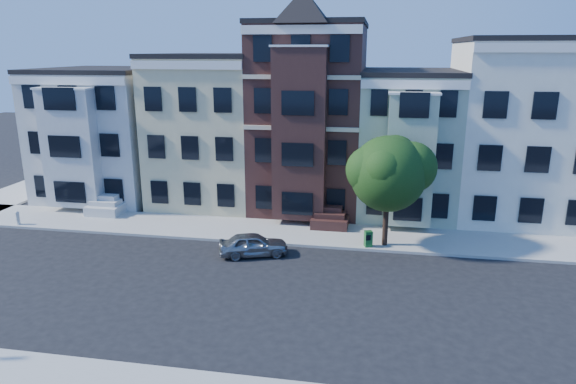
% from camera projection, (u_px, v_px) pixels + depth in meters
% --- Properties ---
extents(ground, '(120.00, 120.00, 0.00)m').
position_uv_depth(ground, '(266.00, 295.00, 22.80)').
color(ground, black).
extents(far_sidewalk, '(60.00, 4.00, 0.15)m').
position_uv_depth(far_sidewalk, '(295.00, 233.00, 30.37)').
color(far_sidewalk, '#9E9B93').
rests_on(far_sidewalk, ground).
extents(house_white, '(8.00, 9.00, 9.00)m').
position_uv_depth(house_white, '(109.00, 134.00, 37.87)').
color(house_white, beige).
rests_on(house_white, ground).
extents(house_yellow, '(7.00, 9.00, 10.00)m').
position_uv_depth(house_yellow, '(212.00, 131.00, 36.39)').
color(house_yellow, beige).
rests_on(house_yellow, ground).
extents(house_brown, '(7.00, 9.00, 12.00)m').
position_uv_depth(house_brown, '(310.00, 119.00, 34.95)').
color(house_brown, '#3B1E19').
rests_on(house_brown, ground).
extents(house_green, '(6.00, 9.00, 9.00)m').
position_uv_depth(house_green, '(406.00, 143.00, 34.27)').
color(house_green, '#9EAE91').
rests_on(house_green, ground).
extents(house_cream, '(8.00, 9.00, 11.00)m').
position_uv_depth(house_cream, '(519.00, 131.00, 32.83)').
color(house_cream, silver).
rests_on(house_cream, ground).
extents(street_tree, '(8.17, 8.17, 7.49)m').
position_uv_depth(street_tree, '(388.00, 179.00, 27.35)').
color(street_tree, '#244918').
rests_on(street_tree, far_sidewalk).
extents(parked_car, '(3.89, 2.54, 1.23)m').
position_uv_depth(parked_car, '(253.00, 244.00, 27.08)').
color(parked_car, gray).
rests_on(parked_car, ground).
extents(newspaper_box, '(0.49, 0.46, 0.88)m').
position_uv_depth(newspaper_box, '(368.00, 239.00, 27.97)').
color(newspaper_box, '#1A5A25').
rests_on(newspaper_box, far_sidewalk).
extents(fire_hydrant, '(0.26, 0.26, 0.67)m').
position_uv_depth(fire_hydrant, '(18.00, 219.00, 31.55)').
color(fire_hydrant, beige).
rests_on(fire_hydrant, far_sidewalk).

